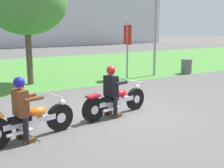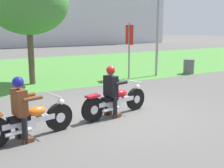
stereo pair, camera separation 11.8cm
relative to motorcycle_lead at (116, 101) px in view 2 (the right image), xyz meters
The scene contains 10 objects.
ground 0.43m from the motorcycle_lead, 10.95° to the left, with size 120.00×120.00×0.00m, color #565451.
grass_verge 9.72m from the motorcycle_lead, 88.95° to the left, with size 60.00×12.00×0.01m, color #478438.
motorcycle_lead is the anchor object (origin of this frame).
rider_lead 0.46m from the motorcycle_lead, 169.25° to the right, with size 0.61×0.53×1.40m.
motorcycle_follow 2.52m from the motorcycle_lead, 169.07° to the right, with size 2.15×0.75×0.89m.
rider_follow 2.73m from the motorcycle_lead, 169.08° to the right, with size 0.61×0.53×1.41m.
tree_roadside 6.31m from the motorcycle_lead, 99.44° to the left, with size 3.31×3.31×4.73m.
streetlight_pole 7.40m from the motorcycle_lead, 40.90° to the left, with size 0.96×0.20×5.15m.
trash_can 7.96m from the motorcycle_lead, 30.56° to the left, with size 0.55×0.55×0.76m, color #595E5B.
sign_banner 5.78m from the motorcycle_lead, 52.88° to the left, with size 0.08×0.60×2.60m.
Camera 2 is at (-3.94, -6.34, 2.41)m, focal length 44.18 mm.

